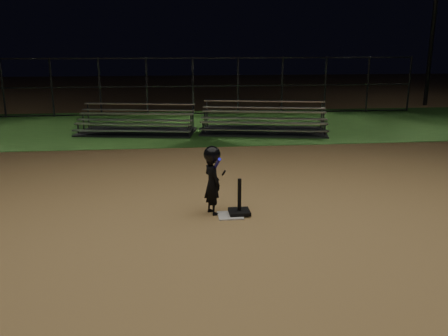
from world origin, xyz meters
TOP-DOWN VIEW (x-y plane):
  - ground at (0.00, 0.00)m, footprint 80.00×80.00m
  - grass_strip at (0.00, 10.00)m, footprint 60.00×8.00m
  - home_plate at (0.00, 0.00)m, footprint 0.45×0.45m
  - batting_tee at (0.18, 0.07)m, footprint 0.38×0.38m
  - child_batter at (-0.31, 0.18)m, footprint 0.45×0.69m
  - bleacher_left at (-2.21, 8.68)m, footprint 4.28×2.62m
  - bleacher_right at (2.24, 8.27)m, footprint 4.69×2.95m
  - backstop_fence at (0.00, 13.00)m, footprint 20.08×0.08m
  - light_pole_right at (12.00, 14.94)m, footprint 0.90×0.53m

SIDE VIEW (x-z plane):
  - ground at x=0.00m, z-range 0.00..0.00m
  - grass_strip at x=0.00m, z-range 0.00..0.01m
  - home_plate at x=0.00m, z-range 0.00..0.02m
  - batting_tee at x=0.18m, z-range -0.19..0.47m
  - bleacher_left at x=-2.21m, z-range -0.29..0.69m
  - bleacher_right at x=2.24m, z-range -0.31..0.75m
  - child_batter at x=-0.31m, z-range 0.04..1.32m
  - backstop_fence at x=0.00m, z-range 0.00..2.50m
  - light_pole_right at x=12.00m, z-range 0.80..9.10m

